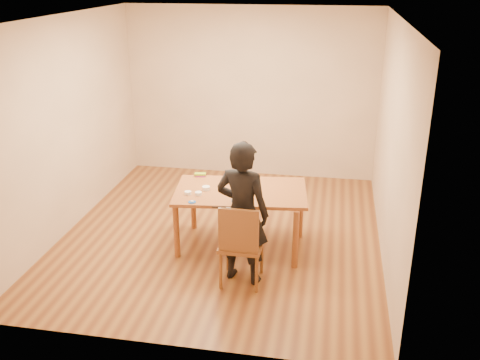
% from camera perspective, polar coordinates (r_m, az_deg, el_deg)
% --- Properties ---
extents(room_shell, '(4.00, 4.50, 2.70)m').
position_cam_1_polar(room_shell, '(6.79, -1.45, 5.78)').
color(room_shell, brown).
rests_on(room_shell, ground).
extents(dining_table, '(1.65, 1.10, 0.04)m').
position_cam_1_polar(dining_table, '(6.36, 0.08, -1.26)').
color(dining_table, brown).
rests_on(dining_table, floor).
extents(dining_chair, '(0.46, 0.46, 0.04)m').
position_cam_1_polar(dining_chair, '(5.78, 0.18, -6.88)').
color(dining_chair, brown).
rests_on(dining_chair, floor).
extents(cake_plate, '(0.27, 0.27, 0.02)m').
position_cam_1_polar(cake_plate, '(6.46, 0.39, -0.62)').
color(cake_plate, '#B80C0D').
rests_on(cake_plate, dining_table).
extents(cake, '(0.23, 0.23, 0.07)m').
position_cam_1_polar(cake, '(6.44, 0.39, -0.24)').
color(cake, white).
rests_on(cake, cake_plate).
extents(frosting_dome, '(0.23, 0.23, 0.03)m').
position_cam_1_polar(frosting_dome, '(6.42, 0.39, 0.18)').
color(frosting_dome, white).
rests_on(frosting_dome, cake).
extents(frosting_tub, '(0.09, 0.09, 0.08)m').
position_cam_1_polar(frosting_tub, '(5.98, -0.48, -2.18)').
color(frosting_tub, white).
rests_on(frosting_tub, dining_table).
extents(frosting_lid, '(0.09, 0.09, 0.01)m').
position_cam_1_polar(frosting_lid, '(6.06, -5.13, -2.36)').
color(frosting_lid, '#1848A1').
rests_on(frosting_lid, dining_table).
extents(frosting_dollop, '(0.04, 0.04, 0.02)m').
position_cam_1_polar(frosting_dollop, '(6.05, -5.14, -2.25)').
color(frosting_dollop, white).
rests_on(frosting_dollop, frosting_lid).
extents(ramekin_green, '(0.08, 0.08, 0.04)m').
position_cam_1_polar(ramekin_green, '(6.24, -4.46, -1.44)').
color(ramekin_green, white).
rests_on(ramekin_green, dining_table).
extents(ramekin_yellow, '(0.09, 0.09, 0.04)m').
position_cam_1_polar(ramekin_yellow, '(6.37, -3.64, -0.88)').
color(ramekin_yellow, white).
rests_on(ramekin_yellow, dining_table).
extents(ramekin_multi, '(0.08, 0.08, 0.04)m').
position_cam_1_polar(ramekin_multi, '(6.27, -5.58, -1.37)').
color(ramekin_multi, white).
rests_on(ramekin_multi, dining_table).
extents(candy_box_pink, '(0.13, 0.07, 0.02)m').
position_cam_1_polar(candy_box_pink, '(6.79, -4.23, 0.46)').
color(candy_box_pink, '#DE34AF').
rests_on(candy_box_pink, dining_table).
extents(candy_box_green, '(0.15, 0.09, 0.02)m').
position_cam_1_polar(candy_box_green, '(6.79, -4.26, 0.64)').
color(candy_box_green, '#30921B').
rests_on(candy_box_green, candy_box_pink).
extents(spatula, '(0.15, 0.04, 0.01)m').
position_cam_1_polar(spatula, '(5.91, -2.27, -2.91)').
color(spatula, black).
rests_on(spatula, dining_table).
extents(person, '(0.65, 0.50, 1.60)m').
position_cam_1_polar(person, '(5.66, 0.27, -3.56)').
color(person, black).
rests_on(person, floor).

